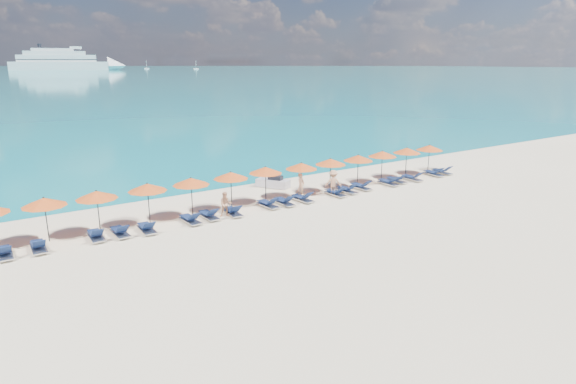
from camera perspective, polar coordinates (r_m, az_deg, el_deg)
ground at (r=26.06m, az=3.65°, el=-3.99°), size 1400.00×1400.00×0.00m
cruise_ship at (r=570.68m, az=-24.41°, el=13.84°), size 114.40×41.79×31.51m
sailboat_near at (r=617.72m, az=-16.39°, el=13.89°), size 5.56×1.85×10.20m
sailboat_far at (r=585.93m, az=-10.84°, el=14.18°), size 5.32×1.77×9.76m
jetski at (r=33.82m, az=-1.76°, el=1.14°), size 1.97×2.46×0.84m
beachgoer_a at (r=30.83m, az=1.55°, el=0.70°), size 0.72×0.62×1.68m
beachgoer_b at (r=27.52m, az=-7.40°, el=-1.45°), size 0.81×0.65×1.45m
beachgoer_c at (r=31.83m, az=5.38°, el=1.11°), size 1.18×1.04×1.69m
umbrella_1 at (r=25.98m, az=-26.94°, el=-1.06°), size 2.10×2.10×2.28m
umbrella_2 at (r=26.26m, az=-21.74°, el=-0.32°), size 2.10×2.10×2.28m
umbrella_3 at (r=26.94m, az=-16.33°, el=0.54°), size 2.10×2.10×2.28m
umbrella_4 at (r=27.67m, az=-11.43°, el=1.23°), size 2.10×2.10×2.28m
umbrella_5 at (r=28.77m, az=-6.79°, el=1.96°), size 2.10×2.10×2.28m
umbrella_6 at (r=30.03m, az=-2.69°, el=2.61°), size 2.10×2.10×2.28m
umbrella_7 at (r=31.19m, az=1.59°, el=3.10°), size 2.10×2.10×2.28m
umbrella_8 at (r=32.67m, az=5.07°, el=3.60°), size 2.10×2.10×2.28m
umbrella_9 at (r=34.19m, az=8.33°, el=4.02°), size 2.10×2.10×2.28m
umbrella_10 at (r=36.00m, az=11.13°, el=4.45°), size 2.10×2.10×2.28m
umbrella_11 at (r=37.85m, az=13.91°, el=4.81°), size 2.10×2.10×2.28m
umbrella_12 at (r=39.55m, az=16.44°, el=5.06°), size 2.10×2.10×2.28m
lounger_1 at (r=25.30m, az=-30.58°, el=-6.20°), size 0.65×1.71×0.66m
lounger_2 at (r=25.37m, az=-27.48°, el=-5.72°), size 0.63×1.70×0.66m
lounger_3 at (r=25.76m, az=-21.81°, el=-4.76°), size 0.66×1.71×0.66m
lounger_4 at (r=25.86m, az=-19.29°, el=-4.45°), size 0.70×1.73×0.66m
lounger_5 at (r=25.99m, az=-16.40°, el=-4.10°), size 0.67×1.72×0.66m
lounger_6 at (r=26.84m, az=-11.49°, el=-3.17°), size 0.74×1.74×0.66m
lounger_7 at (r=27.39m, az=-9.37°, el=-2.69°), size 0.67×1.72×0.66m
lounger_8 at (r=27.83m, az=-6.57°, el=-2.29°), size 0.75×1.74×0.66m
lounger_9 at (r=29.12m, az=-2.40°, el=-1.41°), size 0.75×1.74×0.66m
lounger_10 at (r=29.58m, az=-0.44°, el=-1.13°), size 0.63×1.70×0.66m
lounger_11 at (r=30.35m, az=1.71°, el=-0.71°), size 0.77×1.75×0.66m
lounger_12 at (r=31.75m, az=5.67°, el=-0.07°), size 0.69×1.73×0.66m
lounger_13 at (r=32.57m, az=7.00°, el=0.29°), size 0.69×1.72×0.66m
lounger_14 at (r=33.58m, az=8.65°, el=0.68°), size 0.68×1.72×0.66m
lounger_15 at (r=35.12m, az=11.82°, el=1.17°), size 0.65×1.71×0.66m
lounger_16 at (r=35.95m, az=12.73°, el=1.44°), size 0.68×1.72×0.66m
lounger_17 at (r=36.86m, az=14.51°, el=1.66°), size 0.65×1.71×0.66m
lounger_18 at (r=38.86m, az=16.89°, el=2.17°), size 0.67×1.72×0.66m
lounger_19 at (r=39.65m, az=17.78°, el=2.35°), size 0.64×1.71×0.66m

